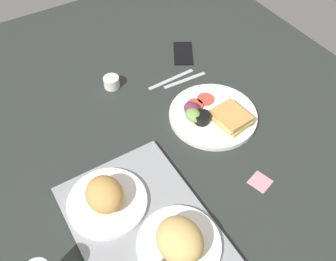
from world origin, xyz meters
TOP-DOWN VIEW (x-y plane):
  - ground_plane at (0.00, 0.00)cm, footprint 190.00×150.00cm
  - serving_tray at (-19.95, 24.39)cm, footprint 45.02×33.02cm
  - bread_plate_near at (-30.59, 19.70)cm, footprint 21.14×21.14cm
  - bread_plate_far at (-10.03, 29.52)cm, footprint 21.59×21.59cm
  - plate_with_salad at (1.66, -14.22)cm, footprint 29.14×29.14cm
  - espresso_cup at (33.29, 7.42)cm, footprint 5.60×5.60cm
  - fork at (22.31, -16.63)cm, footprint 2.26×17.05cm
  - knife at (25.31, -12.63)cm, footprint 2.13×19.04cm
  - cell_phone at (35.94, -24.66)cm, footprint 16.06×13.51cm
  - sticky_note at (-25.51, -11.22)cm, footprint 6.97×6.97cm

SIDE VIEW (x-z plane):
  - ground_plane at x=0.00cm, z-range -3.00..0.00cm
  - sticky_note at x=-25.51cm, z-range 0.00..0.12cm
  - fork at x=22.31cm, z-range 0.00..0.50cm
  - knife at x=25.31cm, z-range 0.00..0.50cm
  - cell_phone at x=35.94cm, z-range 0.00..0.80cm
  - serving_tray at x=-19.95cm, z-range 0.00..1.60cm
  - plate_with_salad at x=1.66cm, z-range -1.02..4.38cm
  - espresso_cup at x=33.29cm, z-range 0.00..4.00cm
  - bread_plate_far at x=-10.03cm, z-range 0.30..9.29cm
  - bread_plate_near at x=-30.59cm, z-range 0.55..10.49cm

